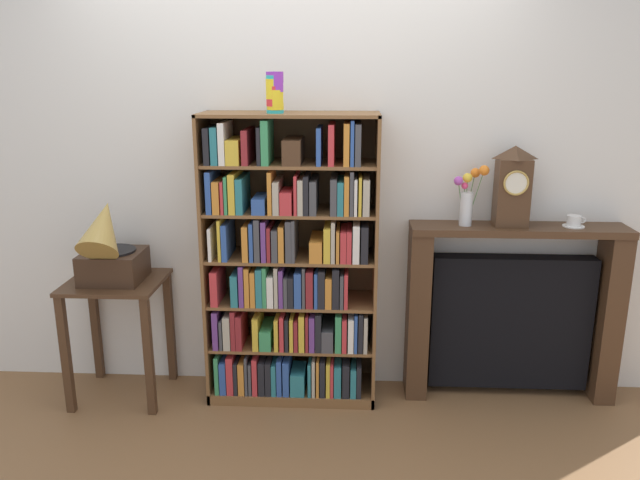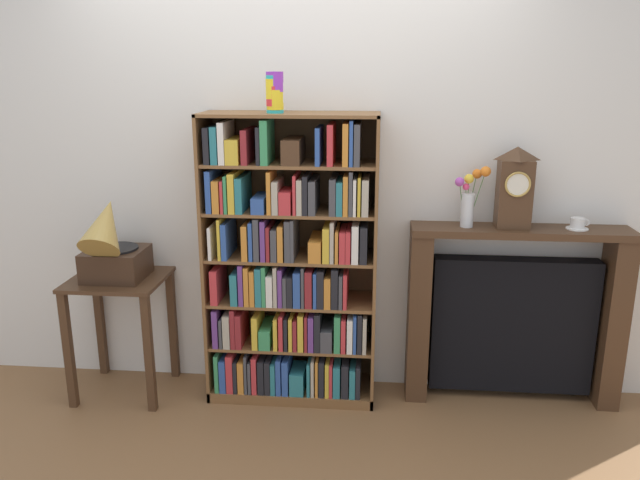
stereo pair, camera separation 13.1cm
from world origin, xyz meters
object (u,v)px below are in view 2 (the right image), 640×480
object	(u,v)px
side_table_left	(120,308)
gramophone	(111,246)
flower_vase	(470,197)
mantel_clock	(515,188)
fireplace_mantel	(513,316)
teacup_with_saucer	(578,224)
cup_stack	(275,93)
bookshelf	(291,274)

from	to	relation	value
side_table_left	gramophone	bearing A→B (deg)	-90.00
side_table_left	flower_vase	xyz separation A→B (m)	(1.98, 0.12, 0.67)
gramophone	mantel_clock	size ratio (longest dim) A/B	1.19
fireplace_mantel	flower_vase	xyz separation A→B (m)	(-0.29, -0.02, 0.69)
teacup_with_saucer	gramophone	bearing A→B (deg)	-176.31
cup_stack	side_table_left	size ratio (longest dim) A/B	0.29
side_table_left	flower_vase	distance (m)	2.09
mantel_clock	teacup_with_saucer	size ratio (longest dim) A/B	3.56
cup_stack	side_table_left	distance (m)	1.54
cup_stack	flower_vase	size ratio (longest dim) A/B	0.62
cup_stack	mantel_clock	bearing A→B (deg)	4.34
gramophone	flower_vase	xyz separation A→B (m)	(1.98, 0.17, 0.28)
side_table_left	bookshelf	bearing A→B (deg)	3.02
bookshelf	fireplace_mantel	xyz separation A→B (m)	(1.27, 0.09, -0.24)
cup_stack	gramophone	xyz separation A→B (m)	(-0.93, -0.07, -0.83)
bookshelf	gramophone	world-z (taller)	bookshelf
bookshelf	fireplace_mantel	bearing A→B (deg)	3.88
bookshelf	teacup_with_saucer	distance (m)	1.60
cup_stack	mantel_clock	distance (m)	1.38
gramophone	fireplace_mantel	world-z (taller)	gramophone
cup_stack	gramophone	bearing A→B (deg)	-175.95
cup_stack	teacup_with_saucer	xyz separation A→B (m)	(1.63, 0.10, -0.69)
cup_stack	teacup_with_saucer	bearing A→B (deg)	3.48
mantel_clock	flower_vase	world-z (taller)	mantel_clock
gramophone	mantel_clock	bearing A→B (deg)	4.22
teacup_with_saucer	flower_vase	bearing A→B (deg)	179.51
bookshelf	cup_stack	bearing A→B (deg)	-152.45
bookshelf	cup_stack	xyz separation A→B (m)	(-0.07, -0.03, 1.00)
mantel_clock	teacup_with_saucer	world-z (taller)	mantel_clock
bookshelf	mantel_clock	distance (m)	1.32
bookshelf	mantel_clock	bearing A→B (deg)	2.97
bookshelf	mantel_clock	world-z (taller)	bookshelf
flower_vase	mantel_clock	bearing A→B (deg)	-1.73
side_table_left	mantel_clock	size ratio (longest dim) A/B	1.62
side_table_left	flower_vase	bearing A→B (deg)	3.55
cup_stack	flower_vase	distance (m)	1.19
gramophone	bookshelf	bearing A→B (deg)	5.73
bookshelf	gramophone	size ratio (longest dim) A/B	3.14
fireplace_mantel	mantel_clock	bearing A→B (deg)	-157.76
side_table_left	cup_stack	bearing A→B (deg)	1.14
cup_stack	fireplace_mantel	size ratio (longest dim) A/B	0.18
gramophone	teacup_with_saucer	distance (m)	2.57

